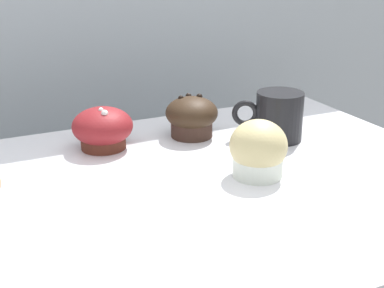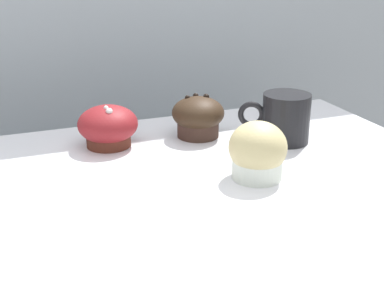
{
  "view_description": "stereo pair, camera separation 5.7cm",
  "coord_description": "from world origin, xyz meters",
  "px_view_note": "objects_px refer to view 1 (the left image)",
  "views": [
    {
      "loc": [
        -0.26,
        -0.66,
        1.3
      ],
      "look_at": [
        0.07,
        0.04,
        1.0
      ],
      "focal_mm": 50.0,
      "sensor_mm": 36.0,
      "label": 1
    },
    {
      "loc": [
        -0.2,
        -0.69,
        1.3
      ],
      "look_at": [
        0.07,
        0.04,
        1.0
      ],
      "focal_mm": 50.0,
      "sensor_mm": 36.0,
      "label": 2
    }
  ],
  "objects_px": {
    "muffin_front_left": "(103,129)",
    "muffin_front_right": "(192,117)",
    "coffee_cup": "(278,115)",
    "muffin_front_center": "(258,150)"
  },
  "relations": [
    {
      "from": "coffee_cup",
      "to": "muffin_front_center",
      "type": "bearing_deg",
      "value": -133.58
    },
    {
      "from": "muffin_front_center",
      "to": "coffee_cup",
      "type": "bearing_deg",
      "value": 46.42
    },
    {
      "from": "muffin_front_right",
      "to": "coffee_cup",
      "type": "distance_m",
      "value": 0.16
    },
    {
      "from": "muffin_front_right",
      "to": "muffin_front_left",
      "type": "bearing_deg",
      "value": 176.62
    },
    {
      "from": "muffin_front_left",
      "to": "coffee_cup",
      "type": "relative_size",
      "value": 0.87
    },
    {
      "from": "coffee_cup",
      "to": "muffin_front_left",
      "type": "bearing_deg",
      "value": 163.17
    },
    {
      "from": "muffin_front_center",
      "to": "muffin_front_left",
      "type": "relative_size",
      "value": 0.85
    },
    {
      "from": "muffin_front_center",
      "to": "muffin_front_left",
      "type": "bearing_deg",
      "value": 129.77
    },
    {
      "from": "muffin_front_left",
      "to": "muffin_front_right",
      "type": "relative_size",
      "value": 1.09
    },
    {
      "from": "muffin_front_left",
      "to": "coffee_cup",
      "type": "height_order",
      "value": "coffee_cup"
    }
  ]
}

